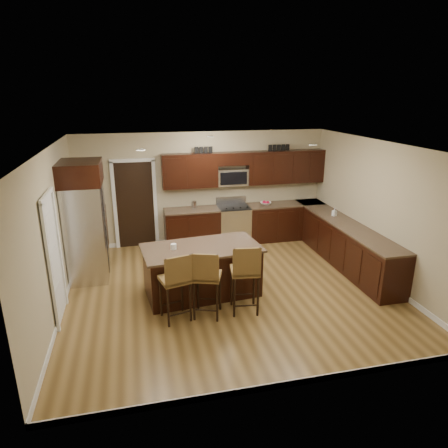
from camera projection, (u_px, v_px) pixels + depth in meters
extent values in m
plane|color=olive|center=(230.00, 289.00, 7.59)|extent=(6.00, 6.00, 0.00)
plane|color=silver|center=(231.00, 146.00, 6.74)|extent=(6.00, 6.00, 0.00)
plane|color=tan|center=(204.00, 188.00, 9.71)|extent=(6.00, 0.00, 6.00)
plane|color=tan|center=(53.00, 235.00, 6.52)|extent=(0.00, 5.50, 5.50)
plane|color=tan|center=(379.00, 211.00, 7.80)|extent=(0.00, 5.50, 5.50)
cube|color=black|center=(192.00, 228.00, 9.64)|extent=(1.30, 0.60, 0.88)
cube|color=black|center=(285.00, 222.00, 10.15)|extent=(1.94, 0.60, 0.88)
cube|color=black|center=(348.00, 247.00, 8.47)|extent=(0.60, 3.35, 0.88)
cube|color=brown|center=(192.00, 210.00, 9.50)|extent=(1.30, 0.63, 0.04)
cube|color=brown|center=(286.00, 204.00, 10.01)|extent=(1.94, 0.63, 0.04)
cube|color=brown|center=(351.00, 227.00, 8.32)|extent=(0.63, 3.35, 0.04)
cube|color=black|center=(190.00, 171.00, 9.33)|extent=(1.30, 0.33, 0.80)
cube|color=black|center=(285.00, 167.00, 9.84)|extent=(1.94, 0.33, 0.80)
cube|color=black|center=(232.00, 159.00, 9.48)|extent=(0.76, 0.33, 0.30)
cube|color=silver|center=(233.00, 225.00, 9.86)|extent=(0.76, 0.64, 0.90)
cube|color=black|center=(233.00, 207.00, 9.71)|extent=(0.76, 0.60, 0.03)
cube|color=black|center=(236.00, 229.00, 9.58)|extent=(0.65, 0.01, 0.45)
cube|color=silver|center=(231.00, 200.00, 9.93)|extent=(0.76, 0.05, 0.18)
cube|color=silver|center=(232.00, 177.00, 9.64)|extent=(0.76, 0.31, 0.40)
cube|color=black|center=(135.00, 205.00, 9.44)|extent=(0.85, 0.03, 2.06)
cube|color=white|center=(54.00, 260.00, 6.35)|extent=(0.03, 0.80, 2.04)
cube|color=black|center=(202.00, 271.00, 7.32)|extent=(2.09, 1.20, 0.88)
cube|color=brown|center=(202.00, 248.00, 7.18)|extent=(2.20, 1.31, 0.04)
cube|color=black|center=(202.00, 291.00, 7.44)|extent=(2.00, 1.11, 0.09)
cube|color=brown|center=(174.00, 279.00, 6.39)|extent=(0.53, 0.53, 0.06)
cube|color=brown|center=(178.00, 271.00, 6.15)|extent=(0.44, 0.15, 0.47)
cylinder|color=black|center=(165.00, 307.00, 6.29)|extent=(0.04, 0.04, 0.68)
cylinder|color=black|center=(188.00, 304.00, 6.37)|extent=(0.04, 0.04, 0.68)
cylinder|color=black|center=(163.00, 296.00, 6.64)|extent=(0.04, 0.04, 0.68)
cylinder|color=black|center=(185.00, 293.00, 6.72)|extent=(0.04, 0.04, 0.68)
cube|color=brown|center=(207.00, 276.00, 6.50)|extent=(0.56, 0.56, 0.06)
cube|color=brown|center=(205.00, 268.00, 6.24)|extent=(0.43, 0.19, 0.47)
cylinder|color=black|center=(198.00, 303.00, 6.40)|extent=(0.04, 0.04, 0.68)
cylinder|color=black|center=(221.00, 301.00, 6.49)|extent=(0.04, 0.04, 0.68)
cylinder|color=black|center=(194.00, 292.00, 6.75)|extent=(0.04, 0.04, 0.68)
cylinder|color=black|center=(216.00, 290.00, 6.83)|extent=(0.04, 0.04, 0.68)
cube|color=brown|center=(245.00, 271.00, 6.63)|extent=(0.51, 0.51, 0.07)
cube|color=brown|center=(247.00, 263.00, 6.36)|extent=(0.46, 0.10, 0.49)
cylinder|color=black|center=(236.00, 298.00, 6.53)|extent=(0.04, 0.04, 0.71)
cylinder|color=black|center=(259.00, 296.00, 6.61)|extent=(0.04, 0.04, 0.71)
cylinder|color=black|center=(230.00, 288.00, 6.89)|extent=(0.04, 0.04, 0.71)
cylinder|color=black|center=(252.00, 285.00, 6.98)|extent=(0.04, 0.04, 0.71)
cube|color=silver|center=(87.00, 232.00, 7.82)|extent=(0.72, 0.96, 1.92)
cube|color=black|center=(106.00, 231.00, 7.90)|extent=(0.01, 0.02, 1.82)
cylinder|color=silver|center=(107.00, 227.00, 7.80)|extent=(0.02, 0.02, 0.85)
cylinder|color=silver|center=(107.00, 225.00, 7.95)|extent=(0.02, 0.02, 0.85)
cube|color=black|center=(80.00, 173.00, 7.45)|extent=(0.78, 1.02, 0.43)
cube|color=olive|center=(228.00, 256.00, 9.10)|extent=(1.04, 0.80, 0.01)
imported|color=silver|center=(266.00, 203.00, 9.88)|extent=(0.33, 0.33, 0.07)
imported|color=#B2B2B2|center=(334.00, 212.00, 8.95)|extent=(0.11, 0.11, 0.18)
cylinder|color=silver|center=(194.00, 205.00, 9.47)|extent=(0.12, 0.12, 0.20)
cylinder|color=silver|center=(194.00, 206.00, 9.48)|extent=(0.11, 0.11, 0.14)
cylinder|color=white|center=(174.00, 247.00, 7.05)|extent=(0.10, 0.10, 0.10)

